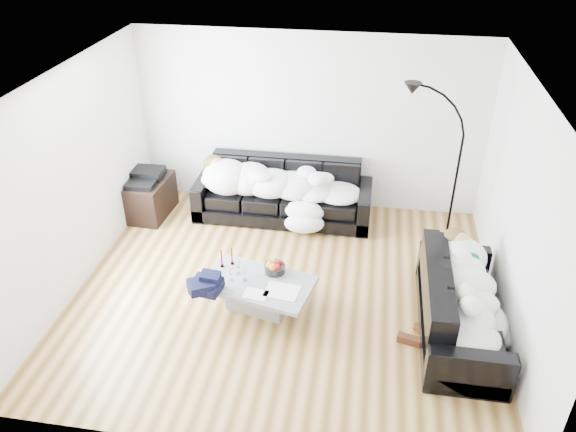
# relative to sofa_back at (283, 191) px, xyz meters

# --- Properties ---
(ground) EXTENTS (5.00, 5.00, 0.00)m
(ground) POSITION_rel_sofa_back_xyz_m (0.31, -1.75, -0.42)
(ground) COLOR brown
(ground) RESTS_ON ground
(wall_back) EXTENTS (5.00, 0.02, 2.60)m
(wall_back) POSITION_rel_sofa_back_xyz_m (0.31, 0.50, 0.88)
(wall_back) COLOR silver
(wall_back) RESTS_ON ground
(wall_left) EXTENTS (0.02, 4.50, 2.60)m
(wall_left) POSITION_rel_sofa_back_xyz_m (-2.19, -1.75, 0.88)
(wall_left) COLOR silver
(wall_left) RESTS_ON ground
(wall_right) EXTENTS (0.02, 4.50, 2.60)m
(wall_right) POSITION_rel_sofa_back_xyz_m (2.81, -1.75, 0.88)
(wall_right) COLOR silver
(wall_right) RESTS_ON ground
(ceiling) EXTENTS (5.00, 5.00, 0.00)m
(ceiling) POSITION_rel_sofa_back_xyz_m (0.31, -1.75, 2.18)
(ceiling) COLOR white
(ceiling) RESTS_ON ground
(sofa_back) EXTENTS (2.55, 0.88, 0.83)m
(sofa_back) POSITION_rel_sofa_back_xyz_m (0.00, 0.00, 0.00)
(sofa_back) COLOR black
(sofa_back) RESTS_ON ground
(sofa_right) EXTENTS (0.84, 1.96, 0.79)m
(sofa_right) POSITION_rel_sofa_back_xyz_m (2.32, -2.12, -0.02)
(sofa_right) COLOR black
(sofa_right) RESTS_ON ground
(sleeper_back) EXTENTS (2.16, 0.75, 0.43)m
(sleeper_back) POSITION_rel_sofa_back_xyz_m (0.00, -0.05, 0.22)
(sleeper_back) COLOR white
(sleeper_back) RESTS_ON sofa_back
(sleeper_right) EXTENTS (0.71, 1.68, 0.41)m
(sleeper_right) POSITION_rel_sofa_back_xyz_m (2.32, -2.12, 0.21)
(sleeper_right) COLOR white
(sleeper_right) RESTS_ON sofa_right
(teal_cushion) EXTENTS (0.42, 0.38, 0.20)m
(teal_cushion) POSITION_rel_sofa_back_xyz_m (2.26, -1.51, 0.30)
(teal_cushion) COLOR #0A4C3C
(teal_cushion) RESTS_ON sofa_right
(coffee_table) EXTENTS (1.36, 0.97, 0.36)m
(coffee_table) POSITION_rel_sofa_back_xyz_m (0.06, -2.06, -0.24)
(coffee_table) COLOR #939699
(coffee_table) RESTS_ON ground
(fruit_bowl) EXTENTS (0.26, 0.26, 0.15)m
(fruit_bowl) POSITION_rel_sofa_back_xyz_m (0.21, -1.85, 0.02)
(fruit_bowl) COLOR white
(fruit_bowl) RESTS_ON coffee_table
(wine_glass_a) EXTENTS (0.07, 0.07, 0.16)m
(wine_glass_a) POSITION_rel_sofa_back_xyz_m (-0.20, -1.95, 0.02)
(wine_glass_a) COLOR white
(wine_glass_a) RESTS_ON coffee_table
(wine_glass_b) EXTENTS (0.07, 0.07, 0.15)m
(wine_glass_b) POSITION_rel_sofa_back_xyz_m (-0.25, -2.08, 0.02)
(wine_glass_b) COLOR white
(wine_glass_b) RESTS_ON coffee_table
(wine_glass_c) EXTENTS (0.09, 0.09, 0.19)m
(wine_glass_c) POSITION_rel_sofa_back_xyz_m (-0.10, -2.06, 0.04)
(wine_glass_c) COLOR white
(wine_glass_c) RESTS_ON coffee_table
(candle_left) EXTENTS (0.05, 0.05, 0.24)m
(candle_left) POSITION_rel_sofa_back_xyz_m (-0.42, -1.85, 0.06)
(candle_left) COLOR maroon
(candle_left) RESTS_ON coffee_table
(candle_right) EXTENTS (0.04, 0.04, 0.23)m
(candle_right) POSITION_rel_sofa_back_xyz_m (-0.32, -1.78, 0.06)
(candle_right) COLOR maroon
(candle_right) RESTS_ON coffee_table
(newspaper_a) EXTENTS (0.41, 0.33, 0.01)m
(newspaper_a) POSITION_rel_sofa_back_xyz_m (0.36, -2.19, -0.05)
(newspaper_a) COLOR silver
(newspaper_a) RESTS_ON coffee_table
(newspaper_b) EXTENTS (0.29, 0.22, 0.01)m
(newspaper_b) POSITION_rel_sofa_back_xyz_m (0.08, -2.29, -0.05)
(newspaper_b) COLOR silver
(newspaper_b) RESTS_ON coffee_table
(navy_jacket) EXTENTS (0.41, 0.36, 0.18)m
(navy_jacket) POSITION_rel_sofa_back_xyz_m (-0.48, -2.33, 0.11)
(navy_jacket) COLOR black
(navy_jacket) RESTS_ON coffee_table
(shoes) EXTENTS (0.52, 0.47, 0.10)m
(shoes) POSITION_rel_sofa_back_xyz_m (1.87, -2.33, -0.37)
(shoes) COLOR #472311
(shoes) RESTS_ON ground
(av_cabinet) EXTENTS (0.61, 0.85, 0.56)m
(av_cabinet) POSITION_rel_sofa_back_xyz_m (-1.97, -0.24, -0.14)
(av_cabinet) COLOR black
(av_cabinet) RESTS_ON ground
(stereo) EXTENTS (0.45, 0.35, 0.13)m
(stereo) POSITION_rel_sofa_back_xyz_m (-1.97, -0.24, 0.21)
(stereo) COLOR black
(stereo) RESTS_ON av_cabinet
(floor_lamp) EXTENTS (0.75, 0.37, 1.98)m
(floor_lamp) POSITION_rel_sofa_back_xyz_m (2.32, -0.39, 0.57)
(floor_lamp) COLOR black
(floor_lamp) RESTS_ON ground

